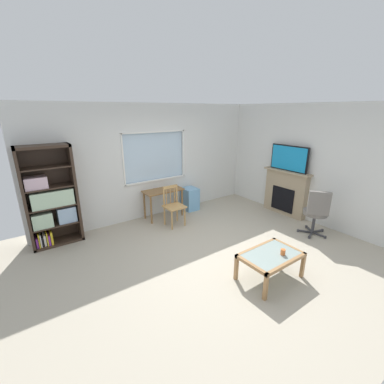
{
  "coord_description": "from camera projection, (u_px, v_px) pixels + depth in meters",
  "views": [
    {
      "loc": [
        -2.71,
        -3.18,
        2.51
      ],
      "look_at": [
        0.05,
        0.7,
        0.98
      ],
      "focal_mm": 23.85,
      "sensor_mm": 36.0,
      "label": 1
    }
  ],
  "objects": [
    {
      "name": "ground",
      "position": [
        212.0,
        252.0,
        4.73
      ],
      "size": [
        6.54,
        5.59,
        0.02
      ],
      "primitive_type": "cube",
      "color": "#B2A893"
    },
    {
      "name": "wall_back_with_window",
      "position": [
        152.0,
        162.0,
        6.1
      ],
      "size": [
        5.54,
        0.15,
        2.67
      ],
      "color": "silver",
      "rests_on": "ground"
    },
    {
      "name": "wall_right",
      "position": [
        308.0,
        163.0,
        5.88
      ],
      "size": [
        0.12,
        4.79,
        2.67
      ],
      "primitive_type": "cube",
      "color": "silver",
      "rests_on": "ground"
    },
    {
      "name": "bookshelf",
      "position": [
        50.0,
        201.0,
        4.8
      ],
      "size": [
        0.9,
        0.38,
        1.92
      ],
      "color": "#38281E",
      "rests_on": "ground"
    },
    {
      "name": "desk_under_window",
      "position": [
        163.0,
        194.0,
        6.1
      ],
      "size": [
        0.94,
        0.45,
        0.7
      ],
      "color": "brown",
      "rests_on": "ground"
    },
    {
      "name": "wooden_chair",
      "position": [
        174.0,
        206.0,
        5.72
      ],
      "size": [
        0.42,
        0.4,
        0.9
      ],
      "color": "tan",
      "rests_on": "ground"
    },
    {
      "name": "plastic_drawer_unit",
      "position": [
        190.0,
        199.0,
        6.68
      ],
      "size": [
        0.35,
        0.4,
        0.58
      ],
      "primitive_type": "cube",
      "color": "#72ADDB",
      "rests_on": "ground"
    },
    {
      "name": "fireplace",
      "position": [
        285.0,
        192.0,
        6.34
      ],
      "size": [
        0.26,
        1.2,
        1.11
      ],
      "color": "tan",
      "rests_on": "ground"
    },
    {
      "name": "tv",
      "position": [
        289.0,
        158.0,
        6.06
      ],
      "size": [
        0.06,
        0.97,
        0.61
      ],
      "color": "black",
      "rests_on": "fireplace"
    },
    {
      "name": "office_chair",
      "position": [
        316.0,
        211.0,
        5.19
      ],
      "size": [
        0.62,
        0.57,
        1.0
      ],
      "color": "slate",
      "rests_on": "ground"
    },
    {
      "name": "coffee_table",
      "position": [
        271.0,
        258.0,
        3.89
      ],
      "size": [
        0.93,
        0.61,
        0.43
      ],
      "color": "#8C9E99",
      "rests_on": "ground"
    },
    {
      "name": "sippy_cup",
      "position": [
        283.0,
        252.0,
        3.84
      ],
      "size": [
        0.07,
        0.07,
        0.09
      ],
      "primitive_type": "cylinder",
      "color": "orange",
      "rests_on": "coffee_table"
    }
  ]
}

